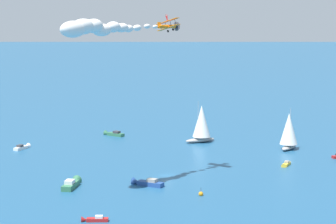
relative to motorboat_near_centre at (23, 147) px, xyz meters
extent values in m
plane|color=#1E517A|center=(45.15, -35.29, -0.53)|extent=(2000.00, 2000.00, 0.00)
cube|color=white|center=(-0.38, -0.85, -0.09)|extent=(3.79, 5.65, 0.87)
cone|color=white|center=(0.97, 2.17, -0.09)|extent=(2.15, 1.97, 1.73)
cube|color=#38383D|center=(-0.55, -1.23, 0.67)|extent=(2.04, 2.30, 0.65)
cube|color=#B21E1E|center=(30.93, -74.60, -0.18)|extent=(4.40, 1.47, 0.70)
cone|color=#B21E1E|center=(28.25, -74.65, -0.18)|extent=(1.14, 1.42, 1.40)
cube|color=silver|center=(31.26, -74.60, 0.44)|extent=(1.55, 1.15, 0.53)
ellipsoid|color=#9E9993|center=(55.74, 10.95, 0.22)|extent=(10.78, 7.47, 1.48)
cylinder|color=#B2B2B7|center=(55.03, 10.59, 7.05)|extent=(0.14, 0.14, 12.18)
cone|color=white|center=(56.21, 11.19, 6.44)|extent=(7.84, 7.84, 10.36)
ellipsoid|color=#9E9993|center=(82.79, -0.48, 0.17)|extent=(7.30, 10.04, 1.39)
cylinder|color=#B2B2B7|center=(83.15, 0.17, 6.59)|extent=(0.14, 0.14, 11.45)
cone|color=white|center=(82.55, -0.92, 6.02)|extent=(7.45, 7.45, 9.73)
cube|color=#23478C|center=(40.93, -45.96, 0.01)|extent=(6.87, 4.94, 1.06)
cone|color=#23478C|center=(37.32, -44.09, 0.01)|extent=(2.49, 2.67, 2.12)
cube|color=gray|center=(41.37, -46.19, 0.93)|extent=(2.84, 2.58, 0.80)
cube|color=gold|center=(78.13, -23.21, -0.18)|extent=(3.03, 4.51, 0.69)
cone|color=gold|center=(77.05, -25.62, -0.18)|extent=(1.71, 1.58, 1.38)
cube|color=gray|center=(78.26, -22.91, 0.42)|extent=(1.63, 1.83, 0.52)
cube|color=#33704C|center=(27.20, 22.51, -0.02)|extent=(6.32, 5.36, 1.01)
cone|color=#33704C|center=(24.06, 24.79, -0.02)|extent=(2.50, 2.59, 2.03)
cube|color=#38383D|center=(27.59, 22.23, 0.87)|extent=(2.75, 2.61, 0.76)
cube|color=#33704C|center=(21.69, -47.98, 0.08)|extent=(3.55, 7.89, 1.22)
cone|color=#33704C|center=(22.39, -43.38, 0.08)|extent=(2.70, 2.29, 2.44)
cube|color=silver|center=(21.61, -48.55, 1.15)|extent=(2.33, 2.93, 0.91)
sphere|color=orange|center=(52.86, -54.81, -0.14)|extent=(1.10, 1.10, 1.10)
cylinder|color=black|center=(52.86, -54.81, 0.91)|extent=(0.08, 0.08, 1.00)
cylinder|color=orange|center=(45.15, -35.29, 37.96)|extent=(5.19, 5.41, 1.10)
cylinder|color=black|center=(47.14, -33.18, 37.96)|extent=(1.30, 1.28, 1.23)
cylinder|color=#4C4C51|center=(47.43, -32.87, 37.96)|extent=(2.07, 1.96, 2.80)
cube|color=orange|center=(45.40, -35.12, 37.70)|extent=(5.99, 5.75, 1.91)
cube|color=orange|center=(45.11, -34.84, 39.27)|extent=(5.99, 5.75, 1.91)
cylinder|color=black|center=(43.48, -33.30, 37.86)|extent=(0.43, 0.42, 1.59)
cylinder|color=black|center=(44.62, -34.38, 38.26)|extent=(0.43, 0.42, 1.59)
cylinder|color=black|center=(45.89, -35.58, 38.71)|extent=(0.43, 0.42, 1.59)
cylinder|color=black|center=(47.03, -36.65, 39.11)|extent=(0.43, 0.42, 1.59)
cube|color=orange|center=(43.10, -37.27, 38.49)|extent=(1.04, 1.07, 1.19)
cube|color=orange|center=(43.20, -37.36, 37.96)|extent=(2.39, 2.33, 0.70)
cylinder|color=black|center=(45.25, -34.28, 36.77)|extent=(0.60, 0.62, 0.61)
cylinder|color=black|center=(46.51, -35.47, 37.21)|extent=(0.60, 0.62, 0.61)
cylinder|color=#262628|center=(45.03, -34.76, 39.70)|extent=(0.27, 0.26, 0.89)
cylinder|color=red|center=(44.96, -34.70, 39.68)|extent=(0.32, 0.31, 0.79)
cylinder|color=red|center=(45.10, -34.83, 39.73)|extent=(0.32, 0.31, 0.79)
cube|color=red|center=(44.91, -34.65, 40.33)|extent=(0.47, 0.46, 0.59)
sphere|color=tan|center=(44.84, -34.59, 40.70)|extent=(0.21, 0.21, 0.21)
cylinder|color=red|center=(44.64, -34.39, 40.69)|extent=(0.24, 0.23, 0.58)
cylinder|color=red|center=(45.03, -34.76, 40.83)|extent=(0.40, 0.39, 0.48)
ellipsoid|color=silver|center=(42.06, -38.73, 37.97)|extent=(1.90, 1.91, 1.10)
ellipsoid|color=silver|center=(40.15, -40.85, 38.13)|extent=(2.41, 2.42, 1.42)
ellipsoid|color=silver|center=(37.82, -42.57, 37.78)|extent=(3.09, 3.10, 1.83)
ellipsoid|color=silver|center=(35.82, -44.60, 37.64)|extent=(3.62, 3.64, 2.21)
ellipsoid|color=silver|center=(34.37, -47.16, 37.90)|extent=(4.73, 4.77, 2.68)
ellipsoid|color=silver|center=(32.53, -49.34, 38.11)|extent=(5.16, 5.17, 3.16)
ellipsoid|color=silver|center=(30.13, -50.99, 37.46)|extent=(6.36, 6.41, 3.57)
ellipsoid|color=silver|center=(28.41, -53.30, 38.43)|extent=(6.45, 6.47, 4.01)
ellipsoid|color=silver|center=(26.32, -55.24, 38.32)|extent=(7.56, 7.60, 4.41)
ellipsoid|color=silver|center=(24.38, -57.33, 37.79)|extent=(8.24, 8.31, 4.64)
camera|label=1|loc=(45.24, -207.94, 41.28)|focal=72.86mm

